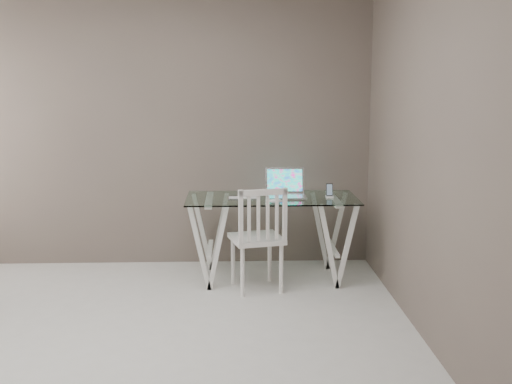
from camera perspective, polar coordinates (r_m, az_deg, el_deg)
room at (r=3.95m, az=-13.18°, el=8.78°), size 4.50×4.52×2.71m
desk at (r=5.73m, az=1.39°, el=-4.05°), size 1.50×0.70×0.75m
chair at (r=5.36m, az=0.27°, el=-3.78°), size 0.50×0.50×0.90m
laptop at (r=5.71m, az=2.64°, el=0.21°), size 0.35×0.31×0.24m
keyboard at (r=5.61m, az=-1.11°, el=-0.53°), size 0.28×0.12×0.01m
mouse at (r=5.40m, az=1.73°, el=-0.81°), size 0.11×0.07×0.04m
phone_dock at (r=5.68m, az=6.55°, el=-0.15°), size 0.07×0.07×0.12m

